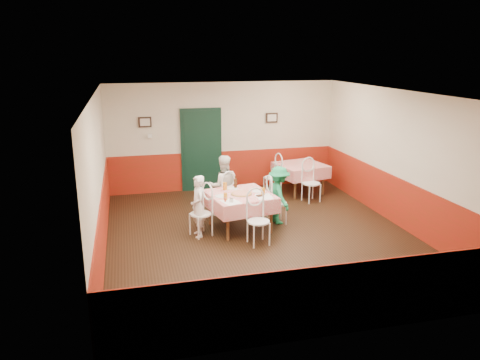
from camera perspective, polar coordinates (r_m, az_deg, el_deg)
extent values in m
plane|color=black|center=(9.40, 2.49, -6.76)|extent=(7.00, 7.00, 0.00)
plane|color=white|center=(8.74, 2.70, 10.50)|extent=(7.00, 7.00, 0.00)
cube|color=beige|center=(12.29, -2.03, 5.35)|extent=(6.00, 0.10, 2.80)
cube|color=beige|center=(5.85, 12.35, -6.47)|extent=(6.00, 0.10, 2.80)
cube|color=beige|center=(8.63, -16.88, 0.35)|extent=(0.10, 7.00, 2.80)
cube|color=beige|center=(10.21, 18.98, 2.44)|extent=(0.10, 7.00, 2.80)
cube|color=maroon|center=(12.47, -1.97, 1.26)|extent=(6.00, 0.03, 1.00)
cube|color=maroon|center=(6.25, 11.81, -14.11)|extent=(6.00, 0.03, 1.00)
cube|color=maroon|center=(8.90, -16.34, -5.25)|extent=(0.03, 7.00, 1.00)
cube|color=maroon|center=(10.43, 18.48, -2.39)|extent=(0.03, 7.00, 1.00)
cube|color=black|center=(12.20, -4.73, 3.56)|extent=(0.96, 0.06, 2.10)
cube|color=black|center=(11.93, -11.51, 6.93)|extent=(0.32, 0.03, 0.26)
cube|color=black|center=(12.50, 3.89, 7.58)|extent=(0.32, 0.03, 0.26)
cube|color=white|center=(11.99, -10.94, 5.31)|extent=(0.10, 0.03, 0.10)
cube|color=red|center=(9.59, 0.00, -3.89)|extent=(1.42, 1.42, 0.77)
cube|color=red|center=(12.16, 7.35, 0.17)|extent=(1.33, 1.33, 0.77)
cylinder|color=#B74723|center=(9.44, 0.17, -1.67)|extent=(0.48, 0.48, 0.03)
cylinder|color=white|center=(9.30, -2.29, -1.98)|extent=(0.29, 0.29, 0.01)
cylinder|color=white|center=(9.62, 2.22, -1.38)|extent=(0.29, 0.29, 0.01)
cylinder|color=white|center=(9.82, -0.96, -1.02)|extent=(0.29, 0.29, 0.01)
cylinder|color=#BF7219|center=(9.07, -1.78, -2.02)|extent=(0.09, 0.09, 0.14)
cylinder|color=#BF7219|center=(9.39, 2.82, -1.39)|extent=(0.09, 0.09, 0.15)
cylinder|color=#BF7219|center=(9.73, -1.85, -0.75)|extent=(0.10, 0.10, 0.16)
cylinder|color=#381C0A|center=(9.83, -0.55, -0.33)|extent=(0.07, 0.07, 0.24)
cylinder|color=silver|center=(8.93, -1.18, -2.46)|extent=(0.04, 0.04, 0.09)
cylinder|color=silver|center=(8.92, -0.94, -2.48)|extent=(0.04, 0.04, 0.09)
cylinder|color=#B23319|center=(8.96, -1.81, -2.39)|extent=(0.04, 0.04, 0.09)
cube|color=white|center=(8.97, -1.14, -2.67)|extent=(0.41, 0.47, 0.00)
cube|color=white|center=(9.29, 2.96, -2.04)|extent=(0.31, 0.41, 0.00)
cube|color=black|center=(9.32, 2.37, -1.93)|extent=(0.12, 0.11, 0.02)
imported|color=gray|center=(9.20, -5.13, -3.22)|extent=(0.33, 0.47, 1.23)
imported|color=gray|center=(10.28, -2.06, -0.73)|extent=(0.67, 0.52, 1.38)
imported|color=gray|center=(9.90, 4.76, -1.84)|extent=(0.52, 0.83, 1.24)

